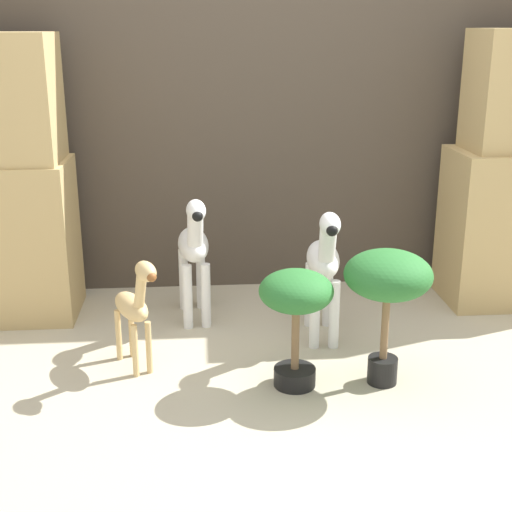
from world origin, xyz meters
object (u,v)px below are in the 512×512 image
at_px(zebra_left, 194,249).
at_px(giraffe_figurine, 135,304).
at_px(potted_palm_front, 388,282).
at_px(zebra_right, 324,264).
at_px(potted_palm_back, 296,304).

height_order(zebra_left, giraffe_figurine, zebra_left).
xyz_separation_m(zebra_left, potted_palm_front, (0.80, -0.74, 0.07)).
xyz_separation_m(zebra_right, giraffe_figurine, (-0.87, -0.25, -0.08)).
relative_size(zebra_left, giraffe_figurine, 1.25).
relative_size(zebra_right, zebra_left, 1.00).
height_order(zebra_right, potted_palm_front, zebra_right).
bearing_deg(zebra_right, zebra_left, 154.98).
bearing_deg(giraffe_figurine, zebra_left, 64.44).
height_order(giraffe_figurine, potted_palm_front, potted_palm_front).
bearing_deg(potted_palm_front, zebra_left, 136.98).
bearing_deg(potted_palm_back, potted_palm_front, -1.04).
relative_size(zebra_left, potted_palm_front, 1.16).
height_order(zebra_right, zebra_left, same).
relative_size(zebra_right, potted_palm_back, 1.33).
xyz_separation_m(zebra_right, zebra_left, (-0.61, 0.29, 0.00)).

